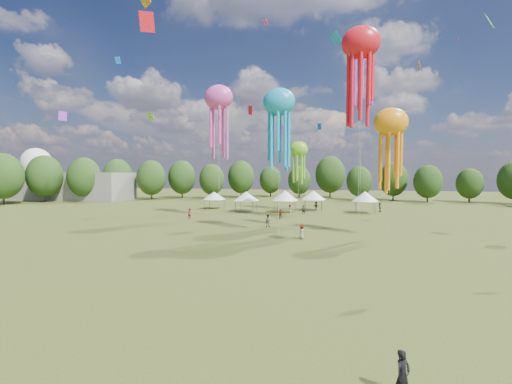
# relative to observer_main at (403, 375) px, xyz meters

# --- Properties ---
(ground) EXTENTS (300.00, 300.00, 0.00)m
(ground) POSITION_rel_observer_main_xyz_m (-8.19, 2.21, -0.83)
(ground) COLOR #384416
(ground) RESTS_ON ground
(observer_main) EXTENTS (0.71, 0.71, 1.66)m
(observer_main) POSITION_rel_observer_main_xyz_m (0.00, 0.00, 0.00)
(observer_main) COLOR black
(observer_main) RESTS_ON ground
(spectator_near) EXTENTS (0.98, 0.82, 1.81)m
(spectator_near) POSITION_rel_observer_main_xyz_m (-11.43, 35.60, 0.08)
(spectator_near) COLOR gray
(spectator_near) RESTS_ON ground
(spectators_far) EXTENTS (33.35, 33.36, 1.89)m
(spectators_far) POSITION_rel_observer_main_xyz_m (-6.46, 51.11, 0.04)
(spectators_far) COLOR gray
(spectators_far) RESTS_ON ground
(festival_tents) EXTENTS (36.50, 10.19, 4.34)m
(festival_tents) POSITION_rel_observer_main_xyz_m (-11.90, 57.03, 2.31)
(festival_tents) COLOR #47474C
(festival_tents) RESTS_ON ground
(show_kites) EXTENTS (30.09, 23.71, 32.40)m
(show_kites) POSITION_rel_observer_main_xyz_m (-4.03, 41.61, 20.03)
(show_kites) COLOR #1797CB
(show_kites) RESTS_ON ground
(small_kites) EXTENTS (73.76, 67.78, 43.28)m
(small_kites) POSITION_rel_observer_main_xyz_m (-6.49, 44.26, 29.39)
(small_kites) COLOR #1797CB
(small_kites) RESTS_ON ground
(treeline) EXTENTS (201.57, 95.24, 13.43)m
(treeline) POSITION_rel_observer_main_xyz_m (-12.06, 64.72, 5.72)
(treeline) COLOR #38281C
(treeline) RESTS_ON ground
(hangar) EXTENTS (40.00, 12.00, 8.00)m
(hangar) POSITION_rel_observer_main_xyz_m (-80.19, 74.21, 3.17)
(hangar) COLOR gray
(hangar) RESTS_ON ground
(radome) EXTENTS (9.00, 9.00, 16.00)m
(radome) POSITION_rel_observer_main_xyz_m (-96.19, 80.21, 9.16)
(radome) COLOR white
(radome) RESTS_ON ground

